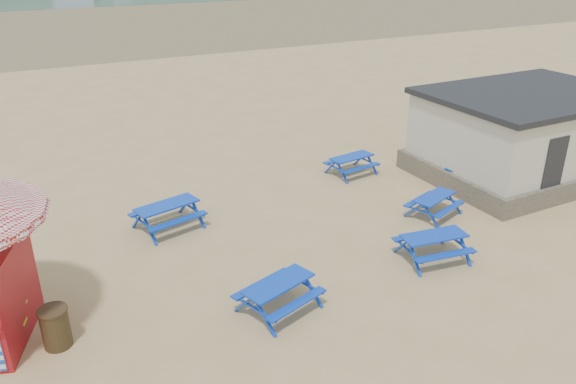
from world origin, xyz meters
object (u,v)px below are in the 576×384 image
picnic_table_blue_a (168,216)px  litter_bin (56,327)px  picnic_table_blue_b (351,165)px  amenity_block (525,134)px

picnic_table_blue_a → litter_bin: 5.66m
picnic_table_blue_b → amenity_block: size_ratio=0.25×
picnic_table_blue_a → picnic_table_blue_b: (7.42, 1.09, -0.04)m
litter_bin → picnic_table_blue_b: bearing=25.6°
picnic_table_blue_a → litter_bin: (-3.74, -4.26, 0.08)m
picnic_table_blue_a → litter_bin: bearing=-144.2°
litter_bin → amenity_block: (16.84, 2.46, 1.09)m
picnic_table_blue_a → amenity_block: 13.28m
picnic_table_blue_b → litter_bin: size_ratio=1.98×
picnic_table_blue_b → litter_bin: 12.37m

